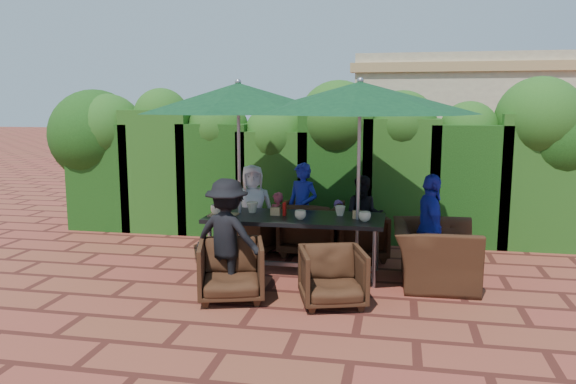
% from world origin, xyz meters
% --- Properties ---
extents(ground, '(80.00, 80.00, 0.00)m').
position_xyz_m(ground, '(0.00, 0.00, 0.00)').
color(ground, brown).
rests_on(ground, ground).
extents(dining_table, '(2.22, 0.90, 0.75)m').
position_xyz_m(dining_table, '(0.20, 0.14, 0.67)').
color(dining_table, black).
rests_on(dining_table, ground).
extents(umbrella_left, '(2.62, 2.62, 2.46)m').
position_xyz_m(umbrella_left, '(-0.54, 0.22, 2.21)').
color(umbrella_left, gray).
rests_on(umbrella_left, ground).
extents(umbrella_right, '(2.82, 2.82, 2.46)m').
position_xyz_m(umbrella_right, '(0.99, 0.10, 2.21)').
color(umbrella_right, gray).
rests_on(umbrella_right, ground).
extents(chair_far_left, '(0.86, 0.83, 0.70)m').
position_xyz_m(chair_far_left, '(-0.56, 1.05, 0.35)').
color(chair_far_left, black).
rests_on(chair_far_left, ground).
extents(chair_far_mid, '(0.88, 0.83, 0.84)m').
position_xyz_m(chair_far_mid, '(0.26, 1.13, 0.42)').
color(chair_far_mid, black).
rests_on(chair_far_mid, ground).
extents(chair_far_right, '(0.87, 0.85, 0.72)m').
position_xyz_m(chair_far_right, '(0.94, 1.00, 0.36)').
color(chair_far_right, black).
rests_on(chair_far_right, ground).
extents(chair_near_left, '(0.87, 0.84, 0.73)m').
position_xyz_m(chair_near_left, '(-0.32, -0.92, 0.36)').
color(chair_near_left, black).
rests_on(chair_near_left, ground).
extents(chair_near_right, '(0.82, 0.79, 0.69)m').
position_xyz_m(chair_near_right, '(0.80, -0.88, 0.34)').
color(chair_near_right, black).
rests_on(chair_near_right, ground).
extents(chair_end_right, '(0.75, 1.13, 0.97)m').
position_xyz_m(chair_end_right, '(1.91, 0.07, 0.49)').
color(chair_end_right, black).
rests_on(chair_end_right, ground).
extents(adult_far_left, '(0.73, 0.58, 1.29)m').
position_xyz_m(adult_far_left, '(-0.60, 1.05, 0.64)').
color(adult_far_left, white).
rests_on(adult_far_left, ground).
extents(adult_far_mid, '(0.59, 0.54, 1.32)m').
position_xyz_m(adult_far_mid, '(0.13, 1.13, 0.66)').
color(adult_far_mid, '#1F28AC').
rests_on(adult_far_mid, ground).
extents(adult_far_right, '(0.57, 0.36, 1.16)m').
position_xyz_m(adult_far_right, '(1.00, 1.13, 0.58)').
color(adult_far_right, black).
rests_on(adult_far_right, ground).
extents(adult_near_left, '(0.91, 0.56, 1.33)m').
position_xyz_m(adult_near_left, '(-0.41, -0.75, 0.66)').
color(adult_near_left, black).
rests_on(adult_near_left, ground).
extents(adult_end_right, '(0.52, 0.83, 1.32)m').
position_xyz_m(adult_end_right, '(1.86, 0.15, 0.66)').
color(adult_end_right, '#1F28AC').
rests_on(adult_end_right, ground).
extents(child_left, '(0.39, 0.36, 0.89)m').
position_xyz_m(child_left, '(-0.24, 1.12, 0.44)').
color(child_left, '#D64B5E').
rests_on(child_left, ground).
extents(child_right, '(0.30, 0.26, 0.78)m').
position_xyz_m(child_right, '(0.64, 1.23, 0.39)').
color(child_right, purple).
rests_on(child_right, ground).
extents(pedestrian_a, '(1.74, 1.07, 1.76)m').
position_xyz_m(pedestrian_a, '(1.40, 4.32, 0.88)').
color(pedestrian_a, '#24863C').
rests_on(pedestrian_a, ground).
extents(pedestrian_b, '(0.91, 0.82, 1.62)m').
position_xyz_m(pedestrian_b, '(2.78, 4.40, 0.81)').
color(pedestrian_b, '#D64B5E').
rests_on(pedestrian_b, ground).
extents(pedestrian_c, '(1.04, 0.98, 1.53)m').
position_xyz_m(pedestrian_c, '(3.45, 4.41, 0.77)').
color(pedestrian_c, '#9C9BA3').
rests_on(pedestrian_c, ground).
extents(cup_a, '(0.17, 0.17, 0.13)m').
position_xyz_m(cup_a, '(-0.79, 0.04, 0.82)').
color(cup_a, beige).
rests_on(cup_a, dining_table).
extents(cup_b, '(0.15, 0.15, 0.14)m').
position_xyz_m(cup_b, '(-0.39, 0.26, 0.82)').
color(cup_b, beige).
rests_on(cup_b, dining_table).
extents(cup_c, '(0.14, 0.14, 0.11)m').
position_xyz_m(cup_c, '(0.30, -0.04, 0.81)').
color(cup_c, beige).
rests_on(cup_c, dining_table).
extents(cup_d, '(0.13, 0.13, 0.13)m').
position_xyz_m(cup_d, '(0.75, 0.28, 0.81)').
color(cup_d, beige).
rests_on(cup_d, dining_table).
extents(cup_e, '(0.15, 0.15, 0.12)m').
position_xyz_m(cup_e, '(1.08, -0.00, 0.81)').
color(cup_e, beige).
rests_on(cup_e, dining_table).
extents(ketchup_bottle, '(0.04, 0.04, 0.17)m').
position_xyz_m(ketchup_bottle, '(0.06, 0.15, 0.83)').
color(ketchup_bottle, '#B20C0A').
rests_on(ketchup_bottle, dining_table).
extents(sauce_bottle, '(0.04, 0.04, 0.17)m').
position_xyz_m(sauce_bottle, '(0.05, 0.27, 0.83)').
color(sauce_bottle, '#4C230C').
rests_on(sauce_bottle, dining_table).
extents(serving_tray, '(0.35, 0.25, 0.02)m').
position_xyz_m(serving_tray, '(-0.70, 0.01, 0.76)').
color(serving_tray, '#9C6D4B').
rests_on(serving_tray, dining_table).
extents(number_block_left, '(0.12, 0.06, 0.10)m').
position_xyz_m(number_block_left, '(-0.05, 0.14, 0.80)').
color(number_block_left, tan).
rests_on(number_block_left, dining_table).
extents(number_block_right, '(0.12, 0.06, 0.10)m').
position_xyz_m(number_block_right, '(0.98, 0.13, 0.80)').
color(number_block_right, tan).
rests_on(number_block_right, dining_table).
extents(hedge_wall, '(9.10, 1.60, 2.55)m').
position_xyz_m(hedge_wall, '(-0.08, 2.32, 1.36)').
color(hedge_wall, black).
rests_on(hedge_wall, ground).
extents(building, '(6.20, 3.08, 3.20)m').
position_xyz_m(building, '(3.50, 6.99, 1.61)').
color(building, beige).
rests_on(building, ground).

